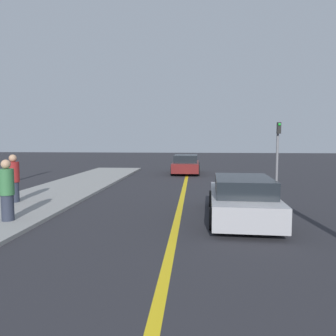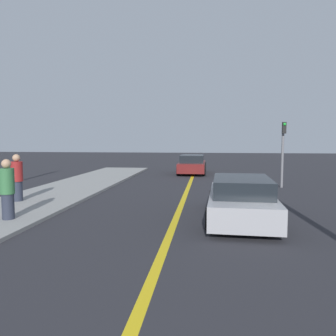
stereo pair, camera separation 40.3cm
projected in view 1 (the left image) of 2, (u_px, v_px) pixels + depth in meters
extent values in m
cube|color=gold|center=(185.00, 187.00, 16.40)|extent=(0.20, 60.00, 0.01)
cube|color=gray|center=(38.00, 200.00, 12.56)|extent=(3.43, 27.37, 0.11)
cube|color=#9E9EA3|center=(242.00, 203.00, 9.83)|extent=(2.01, 4.65, 0.63)
cube|color=black|center=(243.00, 185.00, 9.56)|extent=(1.70, 2.58, 0.48)
cylinder|color=black|center=(212.00, 199.00, 11.36)|extent=(0.25, 0.61, 0.60)
cylinder|color=black|center=(263.00, 200.00, 11.14)|extent=(0.25, 0.61, 0.60)
cylinder|color=black|center=(213.00, 219.00, 8.55)|extent=(0.25, 0.61, 0.60)
cylinder|color=black|center=(281.00, 221.00, 8.34)|extent=(0.25, 0.61, 0.60)
cube|color=maroon|center=(186.00, 166.00, 22.78)|extent=(1.78, 4.24, 0.61)
cube|color=black|center=(186.00, 159.00, 22.52)|extent=(1.56, 2.34, 0.51)
cylinder|color=black|center=(175.00, 167.00, 24.17)|extent=(0.22, 0.69, 0.69)
cylinder|color=black|center=(198.00, 167.00, 24.02)|extent=(0.22, 0.69, 0.69)
cylinder|color=black|center=(173.00, 170.00, 21.56)|extent=(0.22, 0.69, 0.69)
cylinder|color=black|center=(198.00, 170.00, 21.42)|extent=(0.22, 0.69, 0.69)
cylinder|color=#282D3D|center=(8.00, 208.00, 9.14)|extent=(0.34, 0.34, 0.73)
cylinder|color=#336B3D|center=(7.00, 182.00, 9.08)|extent=(0.40, 0.40, 0.73)
sphere|color=tan|center=(6.00, 164.00, 9.03)|extent=(0.26, 0.26, 0.26)
cylinder|color=#282D3D|center=(14.00, 192.00, 11.85)|extent=(0.35, 0.35, 0.73)
cylinder|color=maroon|center=(13.00, 172.00, 11.79)|extent=(0.41, 0.41, 0.73)
sphere|color=tan|center=(13.00, 158.00, 11.74)|extent=(0.27, 0.27, 0.27)
cylinder|color=slate|center=(277.00, 155.00, 16.27)|extent=(0.12, 0.12, 3.21)
cube|color=black|center=(279.00, 128.00, 15.98)|extent=(0.18, 0.18, 0.55)
sphere|color=green|center=(279.00, 124.00, 15.88)|extent=(0.14, 0.14, 0.14)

